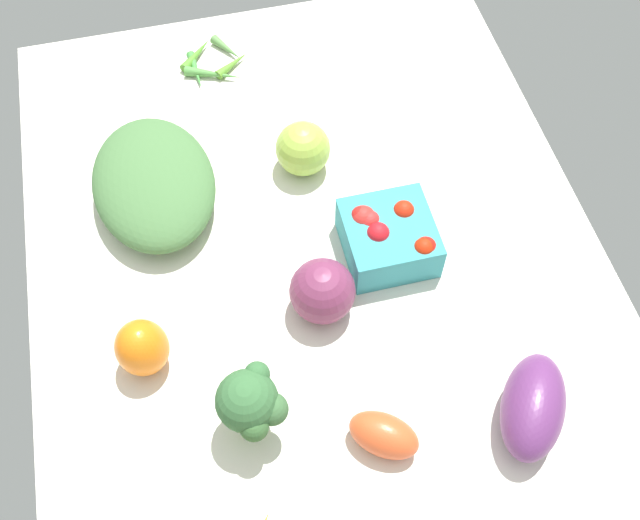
# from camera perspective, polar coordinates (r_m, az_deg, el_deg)

# --- Properties ---
(tablecloth) EXTENTS (1.04, 0.76, 0.02)m
(tablecloth) POSITION_cam_1_polar(r_m,az_deg,el_deg) (1.00, 0.00, -0.90)
(tablecloth) COLOR silver
(tablecloth) RESTS_ON ground
(roma_tomato) EXTENTS (0.09, 0.10, 0.05)m
(roma_tomato) POSITION_cam_1_polar(r_m,az_deg,el_deg) (0.87, 4.89, -13.16)
(roma_tomato) COLOR #D45027
(roma_tomato) RESTS_ON tablecloth
(broccoli_head) EXTENTS (0.08, 0.08, 0.11)m
(broccoli_head) POSITION_cam_1_polar(r_m,az_deg,el_deg) (0.84, -5.30, -10.84)
(broccoli_head) COLOR #97D276
(broccoli_head) RESTS_ON tablecloth
(berry_basket) EXTENTS (0.12, 0.12, 0.07)m
(berry_basket) POSITION_cam_1_polar(r_m,az_deg,el_deg) (0.98, 5.22, 1.83)
(berry_basket) COLOR teal
(berry_basket) RESTS_ON tablecloth
(red_onion_near_basket) EXTENTS (0.08, 0.08, 0.08)m
(red_onion_near_basket) POSITION_cam_1_polar(r_m,az_deg,el_deg) (0.93, 0.19, -2.39)
(red_onion_near_basket) COLOR #6E2D4E
(red_onion_near_basket) RESTS_ON tablecloth
(heirloom_tomato_green) EXTENTS (0.08, 0.08, 0.08)m
(heirloom_tomato_green) POSITION_cam_1_polar(r_m,az_deg,el_deg) (1.06, -1.31, 8.49)
(heirloom_tomato_green) COLOR #97B842
(heirloom_tomato_green) RESTS_ON tablecloth
(eggplant) EXTENTS (0.15, 0.13, 0.07)m
(eggplant) POSITION_cam_1_polar(r_m,az_deg,el_deg) (0.90, 15.93, -10.72)
(eggplant) COLOR #5E2C62
(eggplant) RESTS_ON tablecloth
(okra_pile) EXTENTS (0.11, 0.11, 0.02)m
(okra_pile) POSITION_cam_1_polar(r_m,az_deg,el_deg) (1.24, -8.19, 14.64)
(okra_pile) COLOR #55902C
(okra_pile) RESTS_ON tablecloth
(leafy_greens_clump) EXTENTS (0.24, 0.18, 0.07)m
(leafy_greens_clump) POSITION_cam_1_polar(r_m,az_deg,el_deg) (1.06, -12.57, 5.75)
(leafy_greens_clump) COLOR #436E3C
(leafy_greens_clump) RESTS_ON tablecloth
(bell_pepper_orange) EXTENTS (0.08, 0.08, 0.08)m
(bell_pepper_orange) POSITION_cam_1_polar(r_m,az_deg,el_deg) (0.92, -13.41, -6.53)
(bell_pepper_orange) COLOR orange
(bell_pepper_orange) RESTS_ON tablecloth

